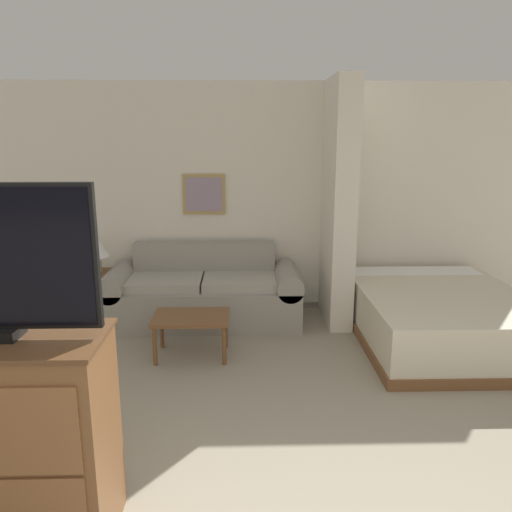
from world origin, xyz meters
The scene contains 8 objects.
wall_back centered at (0.00, 4.40, 1.29)m, with size 6.31×0.16×2.60m.
wall_partition_pillar centered at (0.62, 3.92, 1.30)m, with size 0.24×0.83×2.60m.
couch centered at (-0.84, 3.91, 0.31)m, with size 2.13×0.84×0.83m.
coffee_table centered at (-0.89, 2.99, 0.35)m, with size 0.70×0.47×0.40m.
side_table centered at (-2.01, 3.93, 0.45)m, with size 0.39×0.39×0.56m.
table_lamp centered at (-2.01, 3.93, 0.85)m, with size 0.33×0.33×0.42m.
tv_dresser centered at (-1.57, 0.84, 0.54)m, with size 1.01×0.51×1.09m.
bed centered at (1.54, 3.29, 0.26)m, with size 1.58×2.03×0.52m.
Camera 1 is at (-0.40, -1.37, 2.00)m, focal length 35.00 mm.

